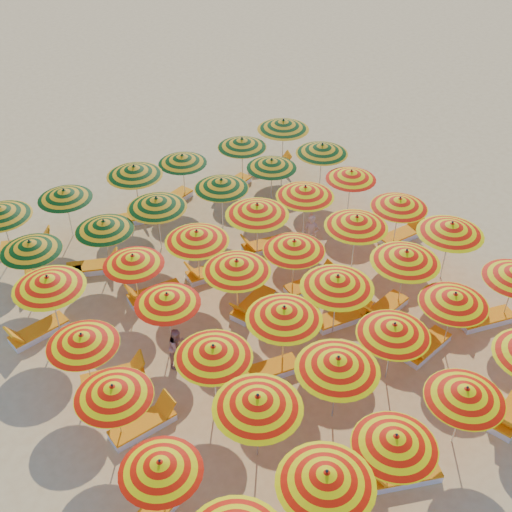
# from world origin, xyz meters

# --- Properties ---
(ground) EXTENTS (120.00, 120.00, 0.00)m
(ground) POSITION_xyz_m (0.00, 0.00, 0.00)
(ground) COLOR #E8B867
(ground) RESTS_ON ground
(umbrella_1) EXTENTS (2.55, 2.55, 2.22)m
(umbrella_1) POSITION_xyz_m (-3.23, -6.82, 1.95)
(umbrella_1) COLOR silver
(umbrella_1) RESTS_ON ground
(umbrella_2) EXTENTS (2.39, 2.39, 2.04)m
(umbrella_2) POSITION_xyz_m (-1.34, -6.88, 1.80)
(umbrella_2) COLOR silver
(umbrella_2) RESTS_ON ground
(umbrella_3) EXTENTS (2.54, 2.54, 2.03)m
(umbrella_3) POSITION_xyz_m (0.95, -6.82, 1.79)
(umbrella_3) COLOR silver
(umbrella_3) RESTS_ON ground
(umbrella_6) EXTENTS (1.88, 1.88, 1.94)m
(umbrella_6) POSITION_xyz_m (-5.83, -4.53, 1.70)
(umbrella_6) COLOR silver
(umbrella_6) RESTS_ON ground
(umbrella_7) EXTENTS (2.54, 2.54, 2.24)m
(umbrella_7) POSITION_xyz_m (-3.29, -4.44, 1.97)
(umbrella_7) COLOR silver
(umbrella_7) RESTS_ON ground
(umbrella_8) EXTENTS (2.55, 2.55, 2.23)m
(umbrella_8) POSITION_xyz_m (-1.02, -4.54, 1.96)
(umbrella_8) COLOR silver
(umbrella_8) RESTS_ON ground
(umbrella_9) EXTENTS (2.53, 2.53, 2.07)m
(umbrella_9) POSITION_xyz_m (1.04, -4.34, 1.82)
(umbrella_9) COLOR silver
(umbrella_9) RESTS_ON ground
(umbrella_10) EXTENTS (2.25, 2.25, 2.05)m
(umbrella_10) POSITION_xyz_m (3.27, -4.37, 1.81)
(umbrella_10) COLOR silver
(umbrella_10) RESTS_ON ground
(umbrella_12) EXTENTS (2.34, 2.34, 2.01)m
(umbrella_12) POSITION_xyz_m (-5.82, -2.14, 1.77)
(umbrella_12) COLOR silver
(umbrella_12) RESTS_ON ground
(umbrella_13) EXTENTS (2.63, 2.63, 2.11)m
(umbrella_13) POSITION_xyz_m (-3.26, -2.43, 1.86)
(umbrella_13) COLOR silver
(umbrella_13) RESTS_ON ground
(umbrella_14) EXTENTS (2.58, 2.58, 2.20)m
(umbrella_14) POSITION_xyz_m (-1.02, -2.33, 1.93)
(umbrella_14) COLOR silver
(umbrella_14) RESTS_ON ground
(umbrella_15) EXTENTS (2.78, 2.78, 2.23)m
(umbrella_15) POSITION_xyz_m (0.96, -2.15, 1.97)
(umbrella_15) COLOR silver
(umbrella_15) RESTS_ON ground
(umbrella_16) EXTENTS (2.41, 2.41, 2.21)m
(umbrella_16) POSITION_xyz_m (3.40, -2.36, 1.94)
(umbrella_16) COLOR silver
(umbrella_16) RESTS_ON ground
(umbrella_17) EXTENTS (2.54, 2.54, 2.23)m
(umbrella_17) POSITION_xyz_m (5.58, -2.12, 1.96)
(umbrella_17) COLOR silver
(umbrella_17) RESTS_ON ground
(umbrella_18) EXTENTS (1.99, 1.99, 2.01)m
(umbrella_18) POSITION_xyz_m (-5.78, -0.11, 1.77)
(umbrella_18) COLOR silver
(umbrella_18) RESTS_ON ground
(umbrella_19) EXTENTS (2.42, 2.42, 1.97)m
(umbrella_19) POSITION_xyz_m (-3.22, 0.12, 1.73)
(umbrella_19) COLOR silver
(umbrella_19) RESTS_ON ground
(umbrella_20) EXTENTS (2.63, 2.63, 2.14)m
(umbrella_20) POSITION_xyz_m (-0.93, 0.12, 1.88)
(umbrella_20) COLOR silver
(umbrella_20) RESTS_ON ground
(umbrella_21) EXTENTS (2.53, 2.53, 2.04)m
(umbrella_21) POSITION_xyz_m (1.12, 0.07, 1.80)
(umbrella_21) COLOR silver
(umbrella_21) RESTS_ON ground
(umbrella_22) EXTENTS (2.59, 2.59, 2.17)m
(umbrella_22) POSITION_xyz_m (3.43, -0.13, 1.91)
(umbrella_22) COLOR silver
(umbrella_22) RESTS_ON ground
(umbrella_23) EXTENTS (1.99, 1.99, 2.05)m
(umbrella_23) POSITION_xyz_m (5.48, 0.02, 1.80)
(umbrella_23) COLOR silver
(umbrella_23) RESTS_ON ground
(umbrella_24) EXTENTS (2.47, 2.47, 2.19)m
(umbrella_24) POSITION_xyz_m (-5.74, 2.40, 1.93)
(umbrella_24) COLOR silver
(umbrella_24) RESTS_ON ground
(umbrella_25) EXTENTS (1.95, 1.95, 1.96)m
(umbrella_25) POSITION_xyz_m (-3.23, 2.27, 1.72)
(umbrella_25) COLOR silver
(umbrella_25) RESTS_ON ground
(umbrella_26) EXTENTS (2.23, 2.23, 2.14)m
(umbrella_26) POSITION_xyz_m (-1.15, 2.06, 1.88)
(umbrella_26) COLOR silver
(umbrella_26) RESTS_ON ground
(umbrella_27) EXTENTS (2.16, 2.16, 2.23)m
(umbrella_27) POSITION_xyz_m (1.17, 2.16, 1.96)
(umbrella_27) COLOR silver
(umbrella_27) RESTS_ON ground
(umbrella_28) EXTENTS (2.58, 2.58, 2.14)m
(umbrella_28) POSITION_xyz_m (3.23, 2.27, 1.88)
(umbrella_28) COLOR silver
(umbrella_28) RESTS_ON ground
(umbrella_29) EXTENTS (2.41, 2.41, 1.94)m
(umbrella_29) POSITION_xyz_m (5.47, 2.46, 1.71)
(umbrella_29) COLOR silver
(umbrella_29) RESTS_ON ground
(umbrella_30) EXTENTS (2.29, 2.29, 2.00)m
(umbrella_30) POSITION_xyz_m (-5.55, 4.60, 1.76)
(umbrella_30) COLOR silver
(umbrella_30) RESTS_ON ground
(umbrella_31) EXTENTS (2.33, 2.33, 2.01)m
(umbrella_31) POSITION_xyz_m (-3.24, 4.38, 1.77)
(umbrella_31) COLOR silver
(umbrella_31) RESTS_ON ground
(umbrella_32) EXTENTS (2.55, 2.55, 2.13)m
(umbrella_32) POSITION_xyz_m (-1.31, 4.48, 1.88)
(umbrella_32) COLOR silver
(umbrella_32) RESTS_ON ground
(umbrella_33) EXTENTS (2.09, 2.09, 2.04)m
(umbrella_33) POSITION_xyz_m (1.19, 4.43, 1.80)
(umbrella_33) COLOR silver
(umbrella_33) RESTS_ON ground
(umbrella_34) EXTENTS (2.03, 2.03, 1.98)m
(umbrella_34) POSITION_xyz_m (3.54, 4.70, 1.74)
(umbrella_34) COLOR silver
(umbrella_34) RESTS_ON ground
(umbrella_35) EXTENTS (2.66, 2.66, 2.12)m
(umbrella_35) POSITION_xyz_m (5.66, 4.38, 1.87)
(umbrella_35) COLOR silver
(umbrella_35) RESTS_ON ground
(umbrella_36) EXTENTS (2.64, 2.64, 2.11)m
(umbrella_36) POSITION_xyz_m (-5.77, 6.89, 1.86)
(umbrella_36) COLOR silver
(umbrella_36) RESTS_ON ground
(umbrella_37) EXTENTS (2.34, 2.34, 1.99)m
(umbrella_37) POSITION_xyz_m (-3.60, 6.92, 1.75)
(umbrella_37) COLOR silver
(umbrella_37) RESTS_ON ground
(umbrella_38) EXTENTS (2.69, 2.69, 2.15)m
(umbrella_38) POSITION_xyz_m (-1.01, 6.82, 1.89)
(umbrella_38) COLOR silver
(umbrella_38) RESTS_ON ground
(umbrella_39) EXTENTS (2.02, 2.02, 1.94)m
(umbrella_39) POSITION_xyz_m (0.99, 6.90, 1.71)
(umbrella_39) COLOR silver
(umbrella_39) RESTS_ON ground
(umbrella_40) EXTENTS (1.93, 1.93, 2.04)m
(umbrella_40) POSITION_xyz_m (3.48, 6.61, 1.79)
(umbrella_40) COLOR silver
(umbrella_40) RESTS_ON ground
(umbrella_41) EXTENTS (2.49, 2.49, 2.23)m
(umbrella_41) POSITION_xyz_m (5.53, 6.73, 1.96)
(umbrella_41) COLOR silver
(umbrella_41) RESTS_ON ground
(lounger_2) EXTENTS (1.82, 1.20, 0.69)m
(lounger_2) POSITION_xyz_m (-0.84, -6.90, 0.15)
(lounger_2) COLOR white
(lounger_2) RESTS_ON ground
(lounger_3) EXTENTS (1.83, 1.05, 0.69)m
(lounger_3) POSITION_xyz_m (2.76, -7.17, 0.15)
(lounger_3) COLOR white
(lounger_3) RESTS_ON ground
(lounger_5) EXTENTS (1.81, 0.86, 0.69)m
(lounger_5) POSITION_xyz_m (2.68, -4.23, 0.15)
(lounger_5) COLOR white
(lounger_5) RESTS_ON ground
(lounger_6) EXTENTS (1.82, 1.02, 0.69)m
(lounger_6) POSITION_xyz_m (5.03, -4.40, 0.15)
(lounger_6) COLOR white
(lounger_6) RESTS_ON ground
(lounger_7) EXTENTS (1.76, 0.67, 0.69)m
(lounger_7) POSITION_xyz_m (-5.23, -2.16, 0.15)
(lounger_7) COLOR white
(lounger_7) RESTS_ON ground
(lounger_8) EXTENTS (1.81, 0.91, 0.69)m
(lounger_8) POSITION_xyz_m (-1.62, -2.42, 0.15)
(lounger_8) COLOR white
(lounger_8) RESTS_ON ground
(lounger_9) EXTENTS (1.80, 0.84, 0.69)m
(lounger_9) POSITION_xyz_m (1.55, -1.94, 0.15)
(lounger_9) COLOR white
(lounger_9) RESTS_ON ground
(lounger_10) EXTENTS (1.81, 0.89, 0.69)m
(lounger_10) POSITION_xyz_m (2.80, -2.36, 0.15)
(lounger_10) COLOR white
(lounger_10) RESTS_ON ground
(lounger_11) EXTENTS (1.82, 1.00, 0.69)m
(lounger_11) POSITION_xyz_m (-5.18, -0.28, 0.15)
(lounger_11) COLOR white
(lounger_11) RESTS_ON ground
(lounger_12) EXTENTS (1.82, 1.18, 0.69)m
(lounger_12) POSITION_xyz_m (-0.43, 0.06, 0.15)
(lounger_12) COLOR white
(lounger_12) RESTS_ON ground
(lounger_13) EXTENTS (1.77, 0.69, 0.69)m
(lounger_13) POSITION_xyz_m (1.72, -0.16, 0.15)
(lounger_13) COLOR white
(lounger_13) RESTS_ON ground
(lounger_14) EXTENTS (1.75, 0.62, 0.69)m
(lounger_14) POSITION_xyz_m (6.08, 0.19, 0.15)
(lounger_14) COLOR white
(lounger_14) RESTS_ON ground
(lounger_15) EXTENTS (1.80, 0.84, 0.69)m
(lounger_15) POSITION_xyz_m (-6.34, 2.63, 0.15)
(lounger_15) COLOR white
(lounger_15) RESTS_ON ground
(lounger_16) EXTENTS (1.78, 0.73, 0.69)m
(lounger_16) POSITION_xyz_m (-2.73, 2.24, 0.15)
(lounger_16) COLOR white
(lounger_16) RESTS_ON ground
(lounger_17) EXTENTS (1.79, 0.78, 0.69)m
(lounger_17) POSITION_xyz_m (-0.65, 2.19, 0.15)
(lounger_17) COLOR white
(lounger_17) RESTS_ON ground
(lounger_18) EXTENTS (1.81, 0.91, 0.69)m
(lounger_18) POSITION_xyz_m (1.67, 2.39, 0.15)
(lounger_18) COLOR white
(lounger_18) RESTS_ON ground
(lounger_19) EXTENTS (1.82, 1.00, 0.69)m
(lounger_19) POSITION_xyz_m (-5.05, 4.78, 0.15)
(lounger_19) COLOR white
(lounger_19) RESTS_ON ground
(lounger_20) EXTENTS (1.82, 1.23, 0.69)m
(lounger_20) POSITION_xyz_m (-3.75, 4.60, 0.15)
(lounger_20) COLOR white
(lounger_20) RESTS_ON ground
(lounger_21) EXTENTS (1.83, 1.15, 0.69)m
(lounger_21) POSITION_xyz_m (-5.17, 7.06, 0.15)
(lounger_21) COLOR white
(lounger_21) RESTS_ON ground
(lounger_22) EXTENTS (1.82, 0.97, 0.69)m
(lounger_22) POSITION_xyz_m (-1.51, 6.57, 0.15)
(lounger_22) COLOR white
(lounger_22) RESTS_ON ground
(lounger_23) EXTENTS (1.83, 1.12, 0.69)m
(lounger_23) POSITION_xyz_m (0.40, 6.85, 0.15)
(lounger_23) COLOR white
(lounger_23) RESTS_ON ground
(lounger_24) EXTENTS (1.83, 1.10, 0.69)m
(lounger_24) POSITION_xyz_m (2.88, 6.45, 0.15)
(lounger_24) COLOR white
(lounger_24) RESTS_ON ground
(lounger_25) EXTENTS (1.83, 1.13, 0.69)m
(lounger_25) POSITION_xyz_m (5.03, 6.84, 0.15)
(lounger_25) COLOR white
(lounger_25) RESTS_ON ground
(beachgoer_b) EXTENTS (0.78, 0.73, 1.28)m
(beachgoer_b) POSITION_xyz_m (-3.42, -0.69, 0.64)
(beachgoer_b) COLOR tan
(beachgoer_b) RESTS_ON ground
(beachgoer_a) EXTENTS (0.65, 0.65, 1.52)m
(beachgoer_a) POSITION_xyz_m (2.84, 1.36, 0.76)
(beachgoer_a) COLOR #DDA57C
(beachgoer_a) RESTS_ON ground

